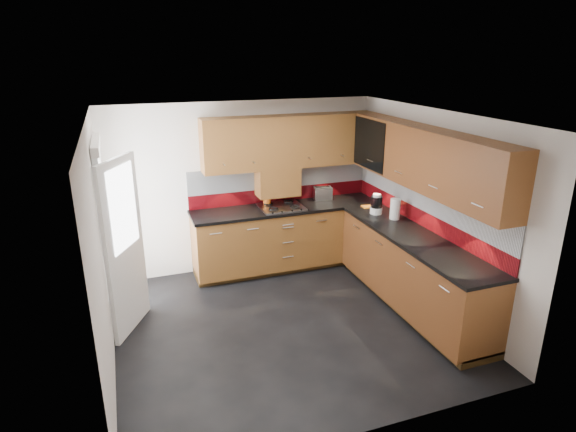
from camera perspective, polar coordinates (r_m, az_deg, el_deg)
name	(u,v)px	position (r m, az deg, el deg)	size (l,w,h in m)	color
room	(286,202)	(5.14, -0.23, 1.63)	(4.00, 3.80, 2.64)	black
base_cabinets	(343,255)	(6.52, 6.55, -4.57)	(2.70, 3.20, 0.95)	brown
countertop	(344,221)	(6.33, 6.66, -0.63)	(2.72, 3.22, 0.04)	black
backsplash	(352,194)	(6.52, 7.65, 2.61)	(2.70, 3.20, 0.54)	maroon
upper_cabinets	(357,150)	(6.23, 8.13, 7.77)	(2.50, 3.20, 0.72)	brown
extractor_hood	(278,181)	(6.82, -1.25, 4.12)	(0.60, 0.33, 0.40)	brown
glass_cabinet	(379,142)	(6.70, 10.69, 8.65)	(0.32, 0.80, 0.66)	black
back_door	(114,239)	(5.73, -19.90, -2.61)	(0.42, 1.19, 2.04)	white
gas_hob	(281,207)	(6.76, -0.78, 1.12)	(0.60, 0.53, 0.05)	silver
utensil_pot	(267,200)	(6.84, -2.51, 1.97)	(0.11, 0.11, 0.39)	#D65C14
toaster	(323,193)	(7.15, 4.13, 2.71)	(0.29, 0.21, 0.19)	silver
food_processor	(376,205)	(6.59, 10.43, 1.32)	(0.16, 0.16, 0.27)	white
paper_towel	(395,209)	(6.43, 12.58, 0.82)	(0.13, 0.13, 0.27)	white
orange_cloth	(367,207)	(6.88, 9.39, 1.10)	(0.14, 0.12, 0.02)	orange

